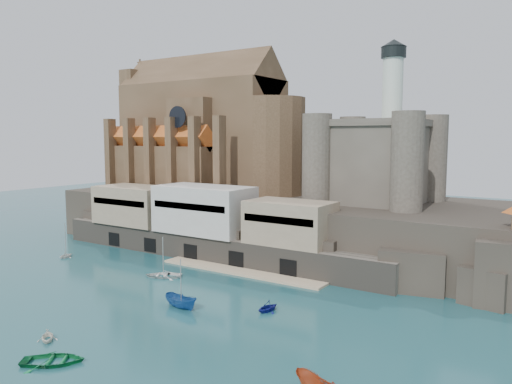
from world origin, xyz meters
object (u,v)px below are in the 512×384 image
object	(u,v)px
church	(207,136)
castle_keep	(377,157)
boat_1	(48,340)
boat_2	(181,308)

from	to	relation	value
church	castle_keep	world-z (taller)	church
church	boat_1	distance (m)	66.46
castle_keep	boat_1	distance (m)	61.89
castle_keep	boat_1	world-z (taller)	castle_keep
castle_keep	boat_2	xyz separation A→B (m)	(-10.78, -41.12, -18.31)
castle_keep	boat_2	distance (m)	46.29
boat_1	boat_2	size ratio (longest dim) A/B	0.55
church	boat_2	xyz separation A→B (m)	(29.43, -41.90, -22.13)
castle_keep	boat_1	xyz separation A→B (m)	(-15.83, -56.96, -18.31)
castle_keep	boat_2	size ratio (longest dim) A/B	5.42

